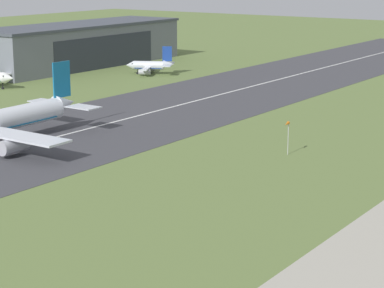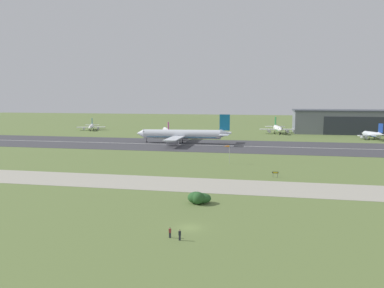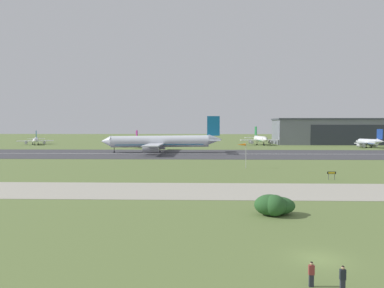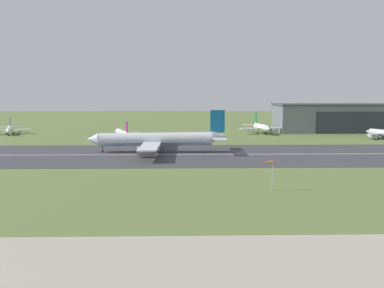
# 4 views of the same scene
# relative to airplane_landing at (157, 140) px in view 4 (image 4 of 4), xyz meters

# --- Properties ---
(ground_plane) EXTENTS (706.34, 706.34, 0.00)m
(ground_plane) POSITION_rel_airplane_landing_xyz_m (27.22, -61.98, -4.49)
(ground_plane) COLOR olive
(runway_strip) EXTENTS (466.34, 46.07, 0.06)m
(runway_strip) POSITION_rel_airplane_landing_xyz_m (27.22, -5.27, -4.46)
(runway_strip) COLOR #3D3D42
(runway_strip) RESTS_ON ground_plane
(runway_centreline) EXTENTS (419.71, 0.70, 0.01)m
(runway_centreline) POSITION_rel_airplane_landing_xyz_m (27.22, -5.27, -4.43)
(runway_centreline) COLOR silver
(runway_centreline) RESTS_ON runway_strip
(taxiway_road) EXTENTS (349.76, 16.45, 0.05)m
(taxiway_road) POSITION_rel_airplane_landing_xyz_m (27.22, -85.99, -4.47)
(taxiway_road) COLOR #A8A393
(taxiway_road) RESTS_ON ground_plane
(hangar_building) EXTENTS (85.88, 24.50, 14.98)m
(hangar_building) POSITION_rel_airplane_landing_xyz_m (101.86, 68.97, 3.02)
(hangar_building) COLOR slate
(hangar_building) RESTS_ON ground_plane
(airplane_landing) EXTENTS (49.33, 43.86, 14.82)m
(airplane_landing) POSITION_rel_airplane_landing_xyz_m (0.00, 0.00, 0.00)
(airplane_landing) COLOR silver
(airplane_landing) RESTS_ON ground_plane
(airplane_parked_west) EXTENTS (17.01, 17.23, 9.27)m
(airplane_parked_west) POSITION_rel_airplane_landing_xyz_m (98.77, 35.65, -1.71)
(airplane_parked_west) COLOR silver
(airplane_parked_west) RESTS_ON ground_plane
(airplane_parked_centre) EXTENTS (22.92, 22.27, 10.25)m
(airplane_parked_centre) POSITION_rel_airplane_landing_xyz_m (49.06, 58.82, -1.22)
(airplane_parked_centre) COLOR white
(airplane_parked_centre) RESTS_ON ground_plane
(airplane_parked_east) EXTENTS (17.40, 22.16, 8.63)m
(airplane_parked_east) POSITION_rel_airplane_landing_xyz_m (-18.25, 37.72, -1.72)
(airplane_parked_east) COLOR white
(airplane_parked_east) RESTS_ON ground_plane
(airplane_parked_far_east) EXTENTS (19.08, 23.07, 7.81)m
(airplane_parked_far_east) POSITION_rel_airplane_landing_xyz_m (-78.33, 59.40, -2.03)
(airplane_parked_far_east) COLOR white
(airplane_parked_far_east) RESTS_ON ground_plane
(windsock_pole) EXTENTS (2.46, 1.04, 6.53)m
(windsock_pole) POSITION_rel_airplane_landing_xyz_m (27.40, -52.45, 1.33)
(windsock_pole) COLOR #B7B7BC
(windsock_pole) RESTS_ON ground_plane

